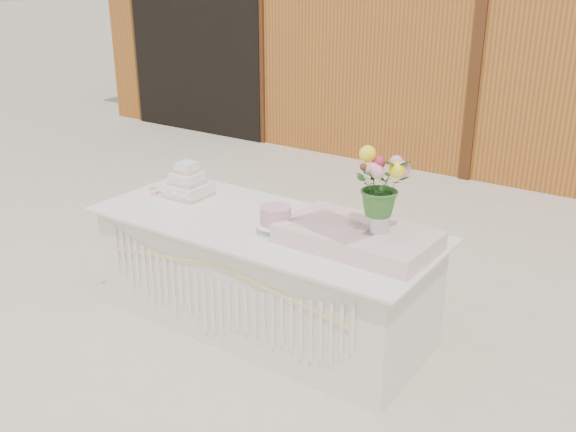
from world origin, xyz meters
name	(u,v)px	position (x,y,z in m)	size (l,w,h in m)	color
ground	(264,323)	(0.00, 0.00, 0.00)	(80.00, 80.00, 0.00)	beige
barn	(530,21)	(-0.01, 5.99, 1.68)	(12.60, 4.60, 3.30)	#AE5C24
cake_table	(263,274)	(0.00, 0.00, 0.39)	(2.40, 1.00, 0.77)	white
wedding_cake	(188,185)	(-0.77, 0.11, 0.86)	(0.29, 0.29, 0.26)	white
pink_cake_stand	(276,219)	(0.18, -0.10, 0.87)	(0.25, 0.25, 0.18)	white
satin_runner	(358,237)	(0.70, 0.03, 0.83)	(0.93, 0.54, 0.12)	#FFD3CD
flower_vase	(380,219)	(0.83, 0.05, 0.96)	(0.11, 0.11, 0.15)	silver
bouquet	(382,177)	(0.83, 0.05, 1.23)	(0.33, 0.29, 0.37)	#336729
loose_flowers	(160,189)	(-1.05, 0.09, 0.78)	(0.13, 0.32, 0.02)	pink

